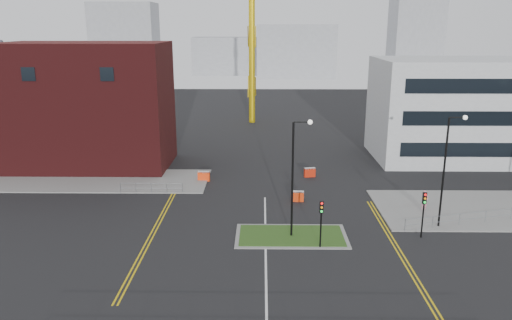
% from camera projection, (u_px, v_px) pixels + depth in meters
% --- Properties ---
extents(ground, '(200.00, 200.00, 0.00)m').
position_uv_depth(ground, '(266.00, 289.00, 30.86)').
color(ground, black).
rests_on(ground, ground).
extents(pavement_left, '(28.00, 8.00, 0.12)m').
position_uv_depth(pavement_left, '(74.00, 180.00, 52.32)').
color(pavement_left, slate).
rests_on(pavement_left, ground).
extents(island_kerb, '(8.60, 4.60, 0.08)m').
position_uv_depth(island_kerb, '(291.00, 236.00, 38.54)').
color(island_kerb, slate).
rests_on(island_kerb, ground).
extents(grass_island, '(8.00, 4.00, 0.12)m').
position_uv_depth(grass_island, '(291.00, 236.00, 38.54)').
color(grass_island, '#274918').
rests_on(grass_island, ground).
extents(brick_building, '(24.20, 10.07, 14.24)m').
position_uv_depth(brick_building, '(62.00, 107.00, 56.37)').
color(brick_building, '#481213').
rests_on(brick_building, ground).
extents(office_block, '(25.00, 12.20, 12.00)m').
position_uv_depth(office_block, '(481.00, 110.00, 59.83)').
color(office_block, '#B1B4B6').
rests_on(office_block, ground).
extents(streetlamp_island, '(1.46, 0.36, 9.18)m').
position_uv_depth(streetlamp_island, '(296.00, 169.00, 37.14)').
color(streetlamp_island, black).
rests_on(streetlamp_island, ground).
extents(streetlamp_right_near, '(1.46, 0.36, 9.18)m').
position_uv_depth(streetlamp_right_near, '(448.00, 163.00, 38.92)').
color(streetlamp_right_near, black).
rests_on(streetlamp_right_near, ground).
extents(traffic_light_island, '(0.28, 0.33, 3.65)m').
position_uv_depth(traffic_light_island, '(321.00, 215.00, 35.91)').
color(traffic_light_island, black).
rests_on(traffic_light_island, ground).
extents(traffic_light_right, '(0.28, 0.33, 3.65)m').
position_uv_depth(traffic_light_right, '(424.00, 206.00, 37.74)').
color(traffic_light_right, black).
rests_on(traffic_light_right, ground).
extents(railing_left, '(6.05, 0.05, 1.10)m').
position_uv_depth(railing_left, '(151.00, 186.00, 48.17)').
color(railing_left, gray).
rests_on(railing_left, ground).
extents(railing_right, '(19.05, 5.05, 1.10)m').
position_uv_depth(railing_right, '(511.00, 212.00, 41.50)').
color(railing_right, gray).
rests_on(railing_right, ground).
extents(centre_line, '(0.15, 30.00, 0.01)m').
position_uv_depth(centre_line, '(266.00, 274.00, 32.79)').
color(centre_line, silver).
rests_on(centre_line, ground).
extents(yellow_left_a, '(0.12, 24.00, 0.01)m').
position_uv_depth(yellow_left_a, '(155.00, 226.00, 40.62)').
color(yellow_left_a, gold).
rests_on(yellow_left_a, ground).
extents(yellow_left_b, '(0.12, 24.00, 0.01)m').
position_uv_depth(yellow_left_b, '(159.00, 226.00, 40.62)').
color(yellow_left_b, gold).
rests_on(yellow_left_b, ground).
extents(yellow_right_a, '(0.12, 20.00, 0.01)m').
position_uv_depth(yellow_right_a, '(395.00, 248.00, 36.53)').
color(yellow_right_a, gold).
rests_on(yellow_right_a, ground).
extents(yellow_right_b, '(0.12, 20.00, 0.01)m').
position_uv_depth(yellow_right_b, '(399.00, 248.00, 36.53)').
color(yellow_right_b, gold).
rests_on(yellow_right_b, ground).
extents(skyline_a, '(18.00, 12.00, 22.00)m').
position_uv_depth(skyline_a, '(125.00, 42.00, 144.28)').
color(skyline_a, gray).
rests_on(skyline_a, ground).
extents(skyline_b, '(24.00, 12.00, 16.00)m').
position_uv_depth(skyline_b, '(296.00, 51.00, 154.10)').
color(skyline_b, gray).
rests_on(skyline_b, ground).
extents(skyline_c, '(14.00, 12.00, 28.00)m').
position_uv_depth(skyline_c, '(416.00, 31.00, 147.28)').
color(skyline_c, gray).
rests_on(skyline_c, ground).
extents(skyline_d, '(30.00, 12.00, 12.00)m').
position_uv_depth(skyline_d, '(239.00, 56.00, 164.50)').
color(skyline_d, gray).
rests_on(skyline_d, ground).
extents(pedestrian, '(0.79, 0.67, 1.85)m').
position_uv_depth(pedestrian, '(425.00, 201.00, 43.67)').
color(pedestrian, pink).
rests_on(pedestrian, ground).
extents(barrier_left, '(1.26, 0.51, 1.03)m').
position_uv_depth(barrier_left, '(204.00, 176.00, 52.17)').
color(barrier_left, '#FE3C0E').
rests_on(barrier_left, ground).
extents(barrier_mid, '(1.20, 0.46, 0.99)m').
position_uv_depth(barrier_mid, '(297.00, 196.00, 46.12)').
color(barrier_mid, red).
rests_on(barrier_mid, ground).
extents(barrier_right, '(1.25, 0.61, 1.00)m').
position_uv_depth(barrier_right, '(310.00, 172.00, 53.57)').
color(barrier_right, red).
rests_on(barrier_right, ground).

